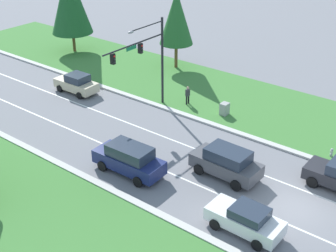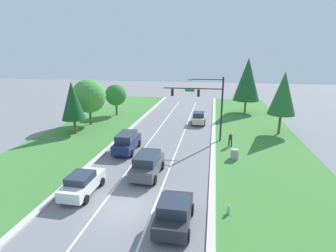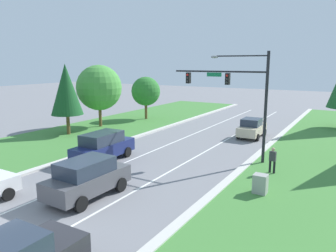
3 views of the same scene
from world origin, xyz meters
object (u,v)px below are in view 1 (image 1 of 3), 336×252
at_px(utility_cabinet, 224,109).
at_px(navy_suv, 129,159).
at_px(conifer_near_right_tree, 70,0).
at_px(pedestrian, 188,95).
at_px(graphite_suv, 226,162).
at_px(conifer_far_right_tree, 176,17).
at_px(traffic_signal_mast, 147,54).
at_px(champagne_sedan, 77,83).
at_px(white_sedan, 245,219).
at_px(fire_hydrant, 331,153).

bearing_deg(utility_cabinet, navy_suv, 177.71).
bearing_deg(conifer_near_right_tree, pedestrian, -100.78).
height_order(graphite_suv, conifer_far_right_tree, conifer_far_right_tree).
distance_m(traffic_signal_mast, conifer_far_right_tree, 10.38).
xyz_separation_m(graphite_suv, utility_cabinet, (7.51, 4.79, -0.50)).
bearing_deg(pedestrian, conifer_near_right_tree, -95.29).
xyz_separation_m(conifer_near_right_tree, conifer_far_right_tree, (3.00, -12.00, -0.53)).
relative_size(navy_suv, utility_cabinet, 4.60).
bearing_deg(champagne_sedan, utility_cabinet, -72.82).
distance_m(navy_suv, pedestrian, 11.30).
bearing_deg(navy_suv, utility_cabinet, -3.95).
height_order(champagne_sedan, utility_cabinet, champagne_sedan).
distance_m(graphite_suv, pedestrian, 11.09).
xyz_separation_m(utility_cabinet, conifer_near_right_tree, (3.23, 21.69, 5.24)).
relative_size(conifer_near_right_tree, conifer_far_right_tree, 1.18).
bearing_deg(traffic_signal_mast, utility_cabinet, -59.25).
bearing_deg(white_sedan, conifer_near_right_tree, 64.65).
bearing_deg(fire_hydrant, champagne_sedan, 98.36).
relative_size(graphite_suv, white_sedan, 1.09).
relative_size(white_sedan, conifer_near_right_tree, 0.46).
bearing_deg(navy_suv, conifer_far_right_tree, 26.47).
distance_m(champagne_sedan, conifer_far_right_tree, 11.86).
height_order(white_sedan, utility_cabinet, white_sedan).
distance_m(champagne_sedan, white_sedan, 22.70).
xyz_separation_m(navy_suv, champagne_sedan, (6.80, 12.57, -0.17)).
bearing_deg(navy_suv, white_sedan, -94.49).
relative_size(graphite_suv, fire_hydrant, 6.63).
bearing_deg(conifer_near_right_tree, fire_hydrant, -97.73).
distance_m(conifer_near_right_tree, conifer_far_right_tree, 12.38).
xyz_separation_m(champagne_sedan, conifer_near_right_tree, (7.51, 8.67, 4.91)).
bearing_deg(conifer_far_right_tree, fire_hydrant, -110.72).
bearing_deg(champagne_sedan, pedestrian, -67.78).
relative_size(traffic_signal_mast, white_sedan, 1.76).
bearing_deg(fire_hydrant, pedestrian, 86.62).
distance_m(champagne_sedan, fire_hydrant, 22.63).
bearing_deg(navy_suv, conifer_near_right_tree, 54.38).
bearing_deg(pedestrian, fire_hydrant, 92.10).
height_order(champagne_sedan, conifer_far_right_tree, conifer_far_right_tree).
relative_size(traffic_signal_mast, navy_suv, 1.51).
relative_size(champagne_sedan, utility_cabinet, 3.87).
relative_size(champagne_sedan, conifer_far_right_tree, 0.53).
distance_m(traffic_signal_mast, pedestrian, 5.41).
bearing_deg(traffic_signal_mast, champagne_sedan, 97.75).
distance_m(champagne_sedan, graphite_suv, 18.10).
height_order(graphite_suv, conifer_near_right_tree, conifer_near_right_tree).
bearing_deg(fire_hydrant, navy_suv, 135.81).
bearing_deg(conifer_near_right_tree, white_sedan, -116.04).
xyz_separation_m(graphite_suv, conifer_near_right_tree, (10.74, 26.48, 4.75)).
bearing_deg(utility_cabinet, traffic_signal_mast, 120.75).
distance_m(white_sedan, conifer_far_right_tree, 25.80).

